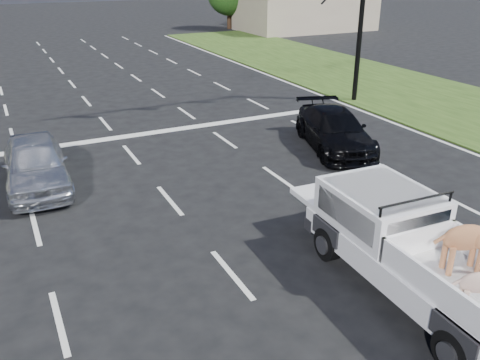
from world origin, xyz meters
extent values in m
plane|color=black|center=(0.00, 0.00, 0.00)|extent=(160.00, 160.00, 0.00)
cube|color=silver|center=(-5.25, 6.00, 0.01)|extent=(0.12, 60.00, 0.01)
cube|color=silver|center=(-1.75, 6.00, 0.01)|extent=(0.12, 60.00, 0.01)
cube|color=silver|center=(1.75, 6.00, 0.01)|extent=(0.12, 60.00, 0.01)
cube|color=silver|center=(5.25, 6.00, 0.01)|extent=(0.12, 60.00, 0.01)
cube|color=silver|center=(8.80, 6.00, 0.01)|extent=(0.15, 60.00, 0.01)
cube|color=silver|center=(0.00, 10.00, 0.01)|extent=(17.00, 0.45, 0.01)
cylinder|color=black|center=(9.60, 10.50, 3.50)|extent=(0.22, 0.22, 7.00)
cube|color=tan|center=(22.00, 34.00, 1.80)|extent=(12.00, 7.00, 3.60)
cylinder|color=#332114|center=(16.00, 38.00, 1.08)|extent=(0.44, 0.44, 2.16)
cylinder|color=#332114|center=(24.00, 38.00, 1.08)|extent=(0.44, 0.44, 2.16)
cylinder|color=#332114|center=(30.00, 38.00, 1.08)|extent=(0.44, 0.44, 2.16)
cylinder|color=black|center=(0.26, -4.02, 0.38)|extent=(0.31, 0.76, 0.75)
cylinder|color=black|center=(0.42, -0.37, 0.38)|extent=(0.31, 0.76, 0.75)
cylinder|color=black|center=(2.13, -0.44, 0.38)|extent=(0.31, 0.76, 0.75)
cube|color=white|center=(1.20, -2.18, 0.65)|extent=(2.09, 5.30, 0.51)
cube|color=white|center=(1.25, -0.95, 1.33)|extent=(1.91, 2.34, 0.85)
cube|color=black|center=(1.20, -2.07, 1.36)|extent=(1.53, 0.09, 0.61)
cylinder|color=black|center=(1.21, -1.93, 1.95)|extent=(1.78, 0.12, 0.05)
cube|color=black|center=(1.15, -3.34, 0.88)|extent=(1.86, 2.59, 0.06)
cube|color=white|center=(0.31, -3.31, 1.16)|extent=(0.18, 2.52, 0.51)
imported|color=silver|center=(-4.87, 6.58, 0.73)|extent=(1.87, 4.32, 1.45)
imported|color=black|center=(4.83, 5.52, 0.67)|extent=(3.17, 4.98, 1.34)
camera|label=1|loc=(-5.58, -8.17, 6.08)|focal=38.00mm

